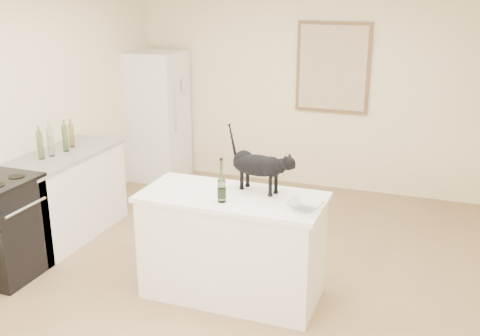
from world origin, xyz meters
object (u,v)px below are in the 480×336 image
stove (1,229)px  black_cat (258,168)px  fridge (157,116)px  glass_bowl (305,206)px  wine_bottle (222,183)px

stove → black_cat: (2.21, 0.56, 0.65)m
fridge → glass_bowl: size_ratio=6.55×
stove → fridge: bearing=90.0°
fridge → wine_bottle: (2.03, -2.71, 0.21)m
glass_bowl → stove: bearing=-173.6°
fridge → black_cat: (2.21, -2.39, 0.25)m
glass_bowl → fridge: bearing=135.3°
fridge → wine_bottle: bearing=-53.2°
fridge → black_cat: fridge is taller
stove → wine_bottle: size_ratio=2.89×
fridge → black_cat: 3.26m
stove → wine_bottle: 2.13m
fridge → black_cat: bearing=-47.2°
stove → glass_bowl: glass_bowl is taller
wine_bottle → black_cat: bearing=60.5°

